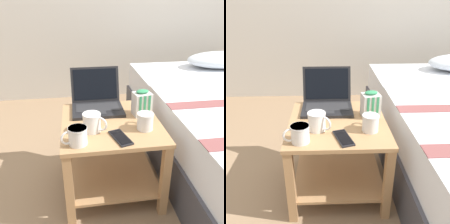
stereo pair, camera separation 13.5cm
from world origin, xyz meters
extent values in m
plane|color=#937556|center=(0.00, 0.00, 0.00)|extent=(8.00, 8.00, 0.00)
ellipsoid|color=silver|center=(1.16, 0.85, 0.58)|extent=(0.67, 0.36, 0.14)
cube|color=tan|center=(0.00, 0.00, 0.45)|extent=(0.55, 0.58, 0.02)
cube|color=tan|center=(0.00, 0.00, 0.12)|extent=(0.51, 0.54, 0.02)
cube|color=tan|center=(-0.25, -0.26, 0.22)|extent=(0.04, 0.04, 0.44)
cube|color=tan|center=(0.25, -0.26, 0.22)|extent=(0.04, 0.04, 0.44)
cube|color=tan|center=(-0.25, 0.26, 0.22)|extent=(0.04, 0.04, 0.44)
cube|color=tan|center=(0.25, 0.26, 0.22)|extent=(0.04, 0.04, 0.44)
cube|color=black|center=(-0.06, 0.15, 0.47)|extent=(0.31, 0.23, 0.02)
cube|color=#2D2D30|center=(-0.06, 0.17, 0.48)|extent=(0.27, 0.13, 0.00)
cube|color=#2D2D30|center=(-0.06, 0.09, 0.48)|extent=(0.09, 0.05, 0.00)
cube|color=black|center=(-0.06, 0.30, 0.59)|extent=(0.31, 0.08, 0.22)
cube|color=black|center=(-0.06, 0.30, 0.59)|extent=(0.28, 0.06, 0.19)
cube|color=yellow|center=(-0.13, 0.31, 0.59)|extent=(0.04, 0.01, 0.04)
cube|color=black|center=(-0.07, 0.32, 0.62)|extent=(0.04, 0.01, 0.03)
cylinder|color=white|center=(0.17, -0.11, 0.51)|extent=(0.09, 0.09, 0.09)
cylinder|color=silver|center=(0.17, -0.11, 0.55)|extent=(0.09, 0.09, 0.01)
cylinder|color=black|center=(0.17, -0.11, 0.54)|extent=(0.08, 0.08, 0.01)
torus|color=white|center=(0.16, -0.07, 0.51)|extent=(0.02, 0.07, 0.07)
cylinder|color=white|center=(-0.19, -0.21, 0.51)|extent=(0.09, 0.09, 0.09)
cylinder|color=silver|center=(-0.19, -0.21, 0.55)|extent=(0.09, 0.09, 0.01)
cylinder|color=black|center=(-0.19, -0.21, 0.54)|extent=(0.08, 0.08, 0.01)
torus|color=white|center=(-0.24, -0.23, 0.51)|extent=(0.07, 0.03, 0.07)
cylinder|color=white|center=(-0.11, -0.09, 0.51)|extent=(0.09, 0.09, 0.10)
cylinder|color=silver|center=(-0.11, -0.09, 0.56)|extent=(0.10, 0.10, 0.01)
cylinder|color=black|center=(-0.11, -0.09, 0.55)|extent=(0.08, 0.08, 0.01)
torus|color=white|center=(-0.07, -0.12, 0.51)|extent=(0.07, 0.05, 0.08)
cube|color=silver|center=(0.19, 0.06, 0.53)|extent=(0.11, 0.10, 0.14)
cube|color=#338C59|center=(0.17, 0.01, 0.53)|extent=(0.01, 0.00, 0.13)
cube|color=#338C59|center=(0.20, 0.02, 0.53)|extent=(0.01, 0.00, 0.13)
cube|color=#338C59|center=(0.23, 0.02, 0.53)|extent=(0.01, 0.00, 0.13)
ellipsoid|color=#338C59|center=(0.19, 0.06, 0.61)|extent=(0.08, 0.06, 0.02)
cube|color=black|center=(0.02, -0.19, 0.47)|extent=(0.11, 0.17, 0.01)
cube|color=black|center=(0.02, -0.19, 0.47)|extent=(0.10, 0.15, 0.00)
camera|label=1|loc=(-0.18, -1.25, 1.12)|focal=40.00mm
camera|label=2|loc=(-0.05, -1.26, 1.12)|focal=40.00mm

